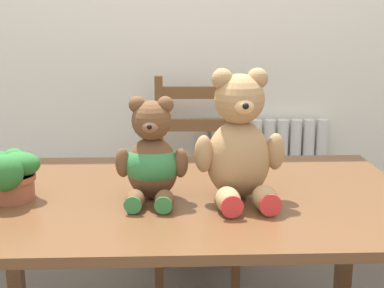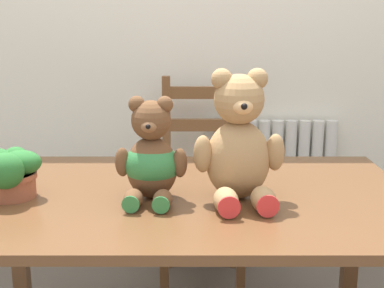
% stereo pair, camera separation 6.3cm
% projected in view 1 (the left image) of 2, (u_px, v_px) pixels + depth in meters
% --- Properties ---
extents(wall_back, '(8.00, 0.04, 2.60)m').
position_uv_depth(wall_back, '(178.00, 18.00, 2.72)').
color(wall_back, silver).
rests_on(wall_back, ground_plane).
extents(radiator, '(0.70, 0.10, 0.78)m').
position_uv_depth(radiator, '(261.00, 197.00, 2.89)').
color(radiator, silver).
rests_on(radiator, ground_plane).
extents(dining_table, '(1.50, 0.94, 0.74)m').
position_uv_depth(dining_table, '(183.00, 218.00, 1.77)').
color(dining_table, brown).
rests_on(dining_table, ground_plane).
extents(wooden_chair_behind, '(0.39, 0.40, 1.02)m').
position_uv_depth(wooden_chair_behind, '(195.00, 187.00, 2.63)').
color(wooden_chair_behind, brown).
rests_on(wooden_chair_behind, ground_plane).
extents(teddy_bear_left, '(0.23, 0.24, 0.33)m').
position_uv_depth(teddy_bear_left, '(152.00, 159.00, 1.67)').
color(teddy_bear_left, brown).
rests_on(teddy_bear_left, dining_table).
extents(teddy_bear_right, '(0.29, 0.29, 0.41)m').
position_uv_depth(teddy_bear_right, '(239.00, 144.00, 1.66)').
color(teddy_bear_right, tan).
rests_on(teddy_bear_right, dining_table).
extents(potted_plant, '(0.21, 0.20, 0.16)m').
position_uv_depth(potted_plant, '(7.00, 173.00, 1.66)').
color(potted_plant, '#9E5138').
rests_on(potted_plant, dining_table).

